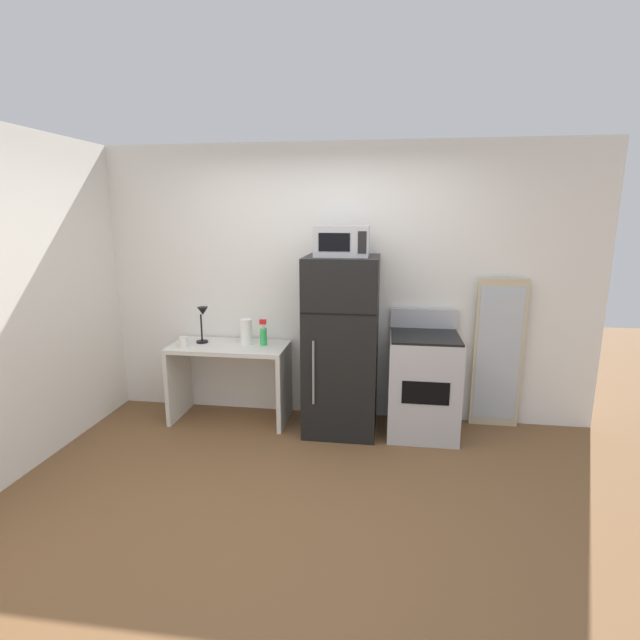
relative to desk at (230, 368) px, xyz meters
The scene contains 11 objects.
ground_plane 1.71m from the desk, 56.60° to the right, with size 12.00×12.00×0.00m, color brown.
wall_back_white 1.24m from the desk, 20.60° to the left, with size 5.00×0.10×2.60m, color white.
desk is the anchor object (origin of this frame).
desk_lamp 0.54m from the desk, behind, with size 0.14×0.12×0.35m.
coffee_mug 0.50m from the desk, 163.92° to the right, with size 0.08×0.08×0.10m, color white.
spray_bottle 0.47m from the desk, ahead, with size 0.06×0.06×0.25m.
paper_towel_roll 0.39m from the desk, 19.37° to the left, with size 0.11×0.11×0.24m, color white.
refrigerator 1.11m from the desk, ahead, with size 0.64×0.65×1.60m.
microwave 1.62m from the desk, ahead, with size 0.46×0.35×0.26m.
oven_range 1.81m from the desk, ahead, with size 0.61×0.61×1.10m.
leaning_mirror 2.51m from the desk, ahead, with size 0.44×0.03×1.40m.
Camera 1 is at (0.58, -2.84, 1.97)m, focal length 26.91 mm.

